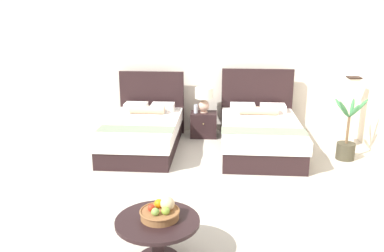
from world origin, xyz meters
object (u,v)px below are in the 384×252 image
(bed_near_window, at_px, (143,132))
(nightstand, at_px, (204,124))
(table_lamp, at_px, (204,97))
(coffee_table, at_px, (158,230))
(bed_near_corner, at_px, (260,133))
(floor_lamp_corner, at_px, (350,112))
(potted_palm, at_px, (346,142))
(fruit_bowl, at_px, (161,212))
(vase, at_px, (196,109))

(bed_near_window, distance_m, nightstand, 1.26)
(bed_near_window, bearing_deg, table_lamp, 36.09)
(coffee_table, bearing_deg, bed_near_corner, 67.91)
(floor_lamp_corner, distance_m, potted_palm, 0.82)
(bed_near_window, bearing_deg, coffee_table, -77.93)
(bed_near_corner, xyz_separation_m, fruit_bowl, (-1.29, -3.22, 0.21))
(table_lamp, height_order, vase, table_lamp)
(bed_near_window, bearing_deg, potted_palm, -5.80)
(nightstand, height_order, potted_palm, potted_palm)
(nightstand, distance_m, table_lamp, 0.53)
(bed_near_window, xyz_separation_m, fruit_bowl, (0.72, -3.21, 0.21))
(fruit_bowl, xyz_separation_m, floor_lamp_corner, (2.89, 3.59, 0.11))
(bed_near_corner, height_order, coffee_table, bed_near_corner)
(coffee_table, distance_m, floor_lamp_corner, 4.66)
(fruit_bowl, bearing_deg, vase, 87.68)
(vase, distance_m, potted_palm, 2.71)
(bed_near_corner, xyz_separation_m, floor_lamp_corner, (1.60, 0.37, 0.31))
(bed_near_window, bearing_deg, bed_near_corner, 0.07)
(nightstand, distance_m, coffee_table, 4.00)
(bed_near_corner, relative_size, fruit_bowl, 5.45)
(coffee_table, height_order, fruit_bowl, fruit_bowl)
(floor_lamp_corner, bearing_deg, vase, 173.33)
(bed_near_window, xyz_separation_m, vase, (0.88, 0.69, 0.25))
(table_lamp, xyz_separation_m, potted_palm, (2.34, -1.09, -0.47))
(vase, bearing_deg, table_lamp, 22.12)
(bed_near_window, bearing_deg, vase, 38.06)
(bed_near_corner, distance_m, vase, 1.35)
(table_lamp, relative_size, fruit_bowl, 1.20)
(bed_near_corner, distance_m, table_lamp, 1.32)
(nightstand, xyz_separation_m, floor_lamp_corner, (2.59, -0.36, 0.38))
(bed_near_window, height_order, floor_lamp_corner, floor_lamp_corner)
(vase, xyz_separation_m, fruit_bowl, (-0.16, -3.91, -0.04))
(nightstand, bearing_deg, table_lamp, 90.00)
(bed_near_corner, relative_size, coffee_table, 2.60)
(table_lamp, height_order, floor_lamp_corner, floor_lamp_corner)
(fruit_bowl, height_order, floor_lamp_corner, floor_lamp_corner)
(bed_near_window, height_order, vase, bed_near_window)
(vase, distance_m, floor_lamp_corner, 2.76)
(vase, bearing_deg, bed_near_corner, -31.27)
(coffee_table, bearing_deg, bed_near_window, 102.07)
(bed_near_corner, xyz_separation_m, coffee_table, (-1.32, -3.25, 0.03))
(fruit_bowl, xyz_separation_m, potted_palm, (2.65, 2.87, -0.21))
(bed_near_window, relative_size, coffee_table, 2.55)
(table_lamp, height_order, fruit_bowl, table_lamp)
(vase, height_order, fruit_bowl, fruit_bowl)
(fruit_bowl, distance_m, potted_palm, 3.91)
(bed_near_corner, distance_m, coffee_table, 3.51)
(nightstand, relative_size, coffee_table, 0.60)
(bed_near_window, relative_size, fruit_bowl, 5.34)
(bed_near_corner, height_order, fruit_bowl, bed_near_corner)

